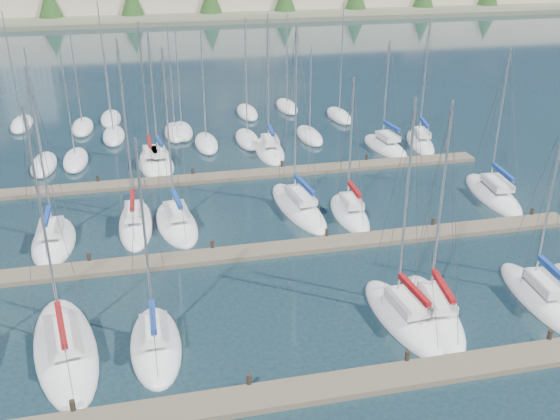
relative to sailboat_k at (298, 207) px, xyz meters
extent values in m
plane|color=#1D323A|center=(-3.33, 37.64, -0.18)|extent=(400.00, 400.00, 0.00)
cube|color=#6B5E4C|center=(-3.33, -20.36, -0.03)|extent=(44.00, 1.80, 0.35)
cylinder|color=#2D261C|center=(-15.33, -19.46, 0.12)|extent=(0.26, 0.26, 1.10)
cylinder|color=#2D261C|center=(-7.33, -19.46, 0.12)|extent=(0.26, 0.26, 1.10)
cylinder|color=#2D261C|center=(0.67, -19.46, 0.12)|extent=(0.26, 0.26, 1.10)
cylinder|color=#2D261C|center=(8.67, -19.46, 0.12)|extent=(0.26, 0.26, 1.10)
cube|color=#6B5E4C|center=(-3.33, -6.36, -0.03)|extent=(44.00, 1.80, 0.35)
cylinder|color=#2D261C|center=(-15.33, -5.46, 0.12)|extent=(0.26, 0.26, 1.10)
cylinder|color=#2D261C|center=(-7.33, -5.46, 0.12)|extent=(0.26, 0.26, 1.10)
cylinder|color=#2D261C|center=(0.67, -5.46, 0.12)|extent=(0.26, 0.26, 1.10)
cylinder|color=#2D261C|center=(8.67, -5.46, 0.12)|extent=(0.26, 0.26, 1.10)
cylinder|color=#2D261C|center=(16.67, -5.46, 0.12)|extent=(0.26, 0.26, 1.10)
cube|color=#6B5E4C|center=(-3.33, 7.64, -0.03)|extent=(44.00, 1.80, 0.35)
cylinder|color=#2D261C|center=(-15.33, 8.54, 0.12)|extent=(0.26, 0.26, 1.10)
cylinder|color=#2D261C|center=(-7.33, 8.54, 0.12)|extent=(0.26, 0.26, 1.10)
cylinder|color=#2D261C|center=(0.67, 8.54, 0.12)|extent=(0.26, 0.26, 1.10)
cylinder|color=#2D261C|center=(8.67, 8.54, 0.12)|extent=(0.26, 0.26, 1.10)
cylinder|color=#2D261C|center=(16.67, 8.54, 0.12)|extent=(0.26, 0.26, 1.10)
ellipsoid|color=white|center=(0.00, 0.03, -0.13)|extent=(3.72, 10.05, 1.60)
cube|color=maroon|center=(0.00, 0.03, -0.13)|extent=(1.89, 4.84, 0.12)
cube|color=silver|center=(0.05, -0.45, 1.17)|extent=(1.83, 3.58, 0.50)
cylinder|color=#9EA0A5|center=(-0.09, 0.81, 7.35)|extent=(0.14, 0.14, 12.86)
cylinder|color=#9EA0A5|center=(0.14, -1.24, 2.22)|extent=(0.55, 4.11, 0.10)
cube|color=navy|center=(0.14, -1.24, 2.34)|extent=(0.71, 3.80, 0.30)
ellipsoid|color=white|center=(-16.11, -14.51, -0.13)|extent=(4.82, 10.44, 1.60)
cube|color=black|center=(-16.11, -14.51, -0.13)|extent=(2.44, 5.03, 0.12)
cube|color=silver|center=(-16.02, -15.01, 1.17)|extent=(2.30, 3.76, 0.50)
cylinder|color=#9EA0A5|center=(-16.25, -13.72, 6.79)|extent=(0.14, 0.14, 11.76)
cylinder|color=#9EA0A5|center=(-15.88, -15.80, 2.22)|extent=(0.84, 4.17, 0.10)
cube|color=maroon|center=(-15.88, -15.80, 2.34)|extent=(0.98, 3.88, 0.30)
ellipsoid|color=white|center=(10.63, -15.50, -0.13)|extent=(2.81, 8.23, 1.60)
cube|color=black|center=(10.63, -15.50, -0.13)|extent=(1.44, 3.96, 0.12)
cube|color=silver|center=(10.60, -15.90, 1.17)|extent=(1.44, 2.91, 0.50)
cylinder|color=#9EA0A5|center=(10.67, -14.85, 5.87)|extent=(0.14, 0.14, 9.90)
cylinder|color=#9EA0A5|center=(10.55, -16.55, 2.22)|extent=(0.33, 3.40, 0.10)
cube|color=navy|center=(10.55, -16.55, 2.34)|extent=(0.51, 3.14, 0.30)
ellipsoid|color=white|center=(16.04, -1.04, -0.13)|extent=(3.71, 9.20, 1.60)
cube|color=silver|center=(15.99, -1.48, 1.17)|extent=(1.85, 3.28, 0.50)
cylinder|color=#9EA0A5|center=(16.11, -0.32, 6.21)|extent=(0.14, 0.14, 10.59)
cylinder|color=#9EA0A5|center=(15.91, -2.19, 2.22)|extent=(0.50, 3.75, 0.10)
cube|color=navy|center=(15.91, -2.19, 2.34)|extent=(0.67, 3.47, 0.30)
ellipsoid|color=white|center=(-10.80, 12.65, -0.13)|extent=(2.35, 7.36, 1.60)
cube|color=black|center=(-10.80, 12.65, -0.13)|extent=(1.22, 3.54, 0.12)
cube|color=silver|center=(-10.79, 12.28, 1.17)|extent=(1.26, 2.59, 0.50)
cylinder|color=#9EA0A5|center=(-10.81, 13.23, 6.68)|extent=(0.14, 0.14, 11.52)
cylinder|color=#9EA0A5|center=(-10.78, 11.69, 2.22)|extent=(0.16, 3.08, 0.10)
cube|color=maroon|center=(-10.78, 11.69, 2.34)|extent=(0.35, 2.84, 0.30)
ellipsoid|color=white|center=(11.91, 12.11, -0.13)|extent=(3.45, 7.81, 1.60)
cube|color=silver|center=(11.95, 11.73, 1.17)|extent=(1.74, 2.79, 0.50)
cylinder|color=#9EA0A5|center=(11.84, 12.71, 5.57)|extent=(0.14, 0.14, 9.31)
cylinder|color=#9EA0A5|center=(12.01, 11.13, 2.22)|extent=(0.43, 3.17, 0.10)
cube|color=navy|center=(12.01, 11.13, 2.34)|extent=(0.61, 2.94, 0.30)
ellipsoid|color=white|center=(-17.93, -1.73, -0.13)|extent=(2.95, 7.60, 1.60)
cube|color=black|center=(-17.93, -1.73, -0.13)|extent=(1.53, 3.65, 0.12)
cube|color=silver|center=(-17.93, -2.11, 1.17)|extent=(1.61, 2.67, 0.50)
cylinder|color=#9EA0A5|center=(-17.93, -1.13, 6.41)|extent=(0.14, 0.14, 10.99)
cylinder|color=#9EA0A5|center=(-17.92, -2.72, 2.22)|extent=(0.13, 3.18, 0.10)
cube|color=navy|center=(-17.92, -2.72, 2.34)|extent=(0.32, 2.93, 0.30)
ellipsoid|color=white|center=(-12.34, -0.18, -0.13)|extent=(2.62, 8.66, 1.60)
cube|color=silver|center=(-12.35, -0.62, 1.17)|extent=(1.41, 3.04, 0.50)
cylinder|color=#9EA0A5|center=(-12.33, 0.50, 7.02)|extent=(0.14, 0.14, 12.20)
cylinder|color=#9EA0A5|center=(-12.36, -1.30, 2.22)|extent=(0.18, 3.62, 0.10)
cube|color=maroon|center=(-12.36, -1.30, 2.34)|extent=(0.37, 3.33, 0.30)
ellipsoid|color=white|center=(3.51, -1.97, -0.13)|extent=(2.66, 7.26, 1.60)
cube|color=black|center=(3.51, -1.97, -0.13)|extent=(1.37, 3.49, 0.12)
cube|color=silver|center=(3.49, -2.33, 1.17)|extent=(1.40, 2.56, 0.50)
cylinder|color=#9EA0A5|center=(3.54, -1.40, 5.56)|extent=(0.14, 0.14, 9.28)
cylinder|color=#9EA0A5|center=(3.47, -2.90, 2.22)|extent=(0.23, 3.01, 0.10)
cube|color=maroon|center=(3.47, -2.90, 2.34)|extent=(0.42, 2.78, 0.30)
ellipsoid|color=white|center=(2.00, -15.62, -0.13)|extent=(3.14, 8.20, 1.60)
cube|color=maroon|center=(2.00, -15.62, -0.13)|extent=(1.61, 3.95, 0.12)
cube|color=silver|center=(2.03, -16.02, 1.17)|extent=(1.60, 2.91, 0.50)
cylinder|color=#9EA0A5|center=(1.95, -14.98, 6.59)|extent=(0.14, 0.14, 11.35)
cylinder|color=#9EA0A5|center=(2.09, -16.66, 2.22)|extent=(0.37, 3.37, 0.10)
cube|color=maroon|center=(2.09, -16.66, 2.34)|extent=(0.55, 3.12, 0.30)
ellipsoid|color=white|center=(-11.53, -15.21, -0.13)|extent=(2.67, 7.07, 1.60)
cube|color=silver|center=(-11.52, -15.56, 1.17)|extent=(1.46, 2.48, 0.50)
cylinder|color=#9EA0A5|center=(-11.53, -14.65, 6.00)|extent=(0.14, 0.14, 10.16)
cylinder|color=#9EA0A5|center=(-11.52, -16.13, 2.22)|extent=(0.11, 2.97, 0.10)
cube|color=navy|center=(-11.52, -16.13, 2.34)|extent=(0.31, 2.73, 0.30)
ellipsoid|color=white|center=(-10.02, 12.29, -0.13)|extent=(3.20, 6.84, 1.60)
cube|color=silver|center=(-9.98, 11.97, 1.17)|extent=(1.60, 2.45, 0.50)
cylinder|color=#9EA0A5|center=(-10.08, 12.82, 6.30)|extent=(0.14, 0.14, 10.77)
cylinder|color=#9EA0A5|center=(-9.91, 11.44, 2.22)|extent=(0.45, 2.76, 0.10)
cube|color=navy|center=(-9.91, 11.44, 2.34)|extent=(0.62, 2.56, 0.30)
ellipsoid|color=white|center=(15.80, 12.52, -0.13)|extent=(3.78, 8.03, 1.60)
cube|color=black|center=(15.80, 12.52, -0.13)|extent=(1.91, 3.88, 0.12)
cube|color=silver|center=(15.72, 12.14, 1.17)|extent=(1.77, 2.90, 0.50)
cylinder|color=#9EA0A5|center=(15.92, 13.13, 6.40)|extent=(0.14, 0.14, 10.96)
cylinder|color=#9EA0A5|center=(15.59, 11.54, 2.22)|extent=(0.76, 3.20, 0.10)
cube|color=navy|center=(15.59, 11.54, 2.34)|extent=(0.90, 2.99, 0.30)
ellipsoid|color=white|center=(3.89, -15.60, -0.13)|extent=(3.64, 8.38, 1.60)
cube|color=silver|center=(3.83, -16.00, 1.17)|extent=(1.79, 3.00, 0.50)
cylinder|color=#9EA0A5|center=(3.97, -14.95, 6.47)|extent=(0.14, 0.14, 11.11)
cylinder|color=#9EA0A5|center=(3.75, -16.64, 2.22)|extent=(0.54, 3.39, 0.10)
cube|color=maroon|center=(3.75, -16.64, 2.34)|extent=(0.70, 3.15, 0.30)
ellipsoid|color=white|center=(0.56, 13.51, -0.13)|extent=(3.17, 8.14, 1.60)
cube|color=silver|center=(0.53, 13.11, 1.17)|extent=(1.64, 2.88, 0.50)
cylinder|color=#9EA0A5|center=(0.60, 14.15, 6.78)|extent=(0.14, 0.14, 11.73)
cylinder|color=#9EA0A5|center=(0.49, 12.47, 2.22)|extent=(0.32, 3.36, 0.10)
cube|color=navy|center=(0.49, 12.47, 2.34)|extent=(0.50, 3.10, 0.30)
ellipsoid|color=white|center=(-9.42, -0.81, -0.13)|extent=(3.59, 8.24, 1.60)
cube|color=maroon|center=(-9.42, -0.81, -0.13)|extent=(1.83, 3.97, 0.12)
cube|color=silver|center=(-9.38, -1.20, 1.17)|extent=(1.81, 2.94, 0.50)
cylinder|color=#9EA0A5|center=(-9.48, -0.17, 6.73)|extent=(0.14, 0.14, 11.62)
cylinder|color=#9EA0A5|center=(-9.31, -1.84, 2.22)|extent=(0.44, 3.35, 0.10)
cube|color=navy|center=(-9.31, -1.84, 2.34)|extent=(0.61, 3.11, 0.30)
cylinder|color=#9EA0A5|center=(-24.08, 27.54, 6.32)|extent=(0.12, 0.12, 11.20)
ellipsoid|color=white|center=(-24.08, 27.54, 0.07)|extent=(2.20, 6.40, 1.40)
cylinder|color=#9EA0A5|center=(-7.28, 21.09, 5.79)|extent=(0.12, 0.12, 10.14)
ellipsoid|color=white|center=(-7.28, 21.09, 0.07)|extent=(2.20, 6.40, 1.40)
cylinder|color=#9EA0A5|center=(-8.01, 20.89, 5.96)|extent=(0.12, 0.12, 10.49)
ellipsoid|color=white|center=(-8.01, 20.89, 0.07)|extent=(2.20, 6.40, 1.40)
cylinder|color=#9EA0A5|center=(5.74, 28.18, 5.75)|extent=(0.12, 0.12, 10.06)
ellipsoid|color=white|center=(5.74, 28.18, 0.07)|extent=(2.20, 6.40, 1.40)
cylinder|color=#9EA0A5|center=(-17.56, 24.98, 5.41)|extent=(0.12, 0.12, 9.39)
ellipsoid|color=white|center=(-17.56, 24.98, 0.07)|extent=(2.20, 6.40, 1.40)
cylinder|color=#9EA0A5|center=(-20.30, 13.83, 5.64)|extent=(0.12, 0.12, 9.85)
ellipsoid|color=white|center=(-20.30, 13.83, 0.07)|extent=(2.20, 6.40, 1.40)
cylinder|color=#9EA0A5|center=(-17.56, 14.47, 5.37)|extent=(0.12, 0.12, 9.30)
ellipsoid|color=white|center=(-17.56, 14.47, 0.07)|extent=(2.20, 6.40, 1.40)
cylinder|color=#9EA0A5|center=(10.64, 23.05, 6.56)|extent=(0.12, 0.12, 11.68)
ellipsoid|color=white|center=(10.64, 23.05, 0.07)|extent=(2.20, 6.40, 1.40)
cylinder|color=#9EA0A5|center=(-1.03, 16.96, 5.60)|extent=(0.12, 0.12, 9.76)
ellipsoid|color=white|center=(-1.03, 16.96, 0.07)|extent=(2.20, 6.40, 1.40)
cylinder|color=#9EA0A5|center=(-14.67, 27.55, 6.69)|extent=(0.12, 0.12, 11.95)
ellipsoid|color=white|center=(-14.67, 27.55, 0.07)|extent=(2.20, 6.40, 1.40)
cylinder|color=#9EA0A5|center=(5.43, 16.70, 4.95)|extent=(0.12, 0.12, 8.46)
ellipsoid|color=white|center=(5.43, 16.70, 0.07)|extent=(2.20, 6.40, 1.40)
cylinder|color=#9EA0A5|center=(-14.24, 21.11, 4.78)|extent=(0.12, 0.12, 8.12)
ellipsoid|color=white|center=(-14.24, 21.11, 0.07)|extent=(2.20, 6.40, 1.40)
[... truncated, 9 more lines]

